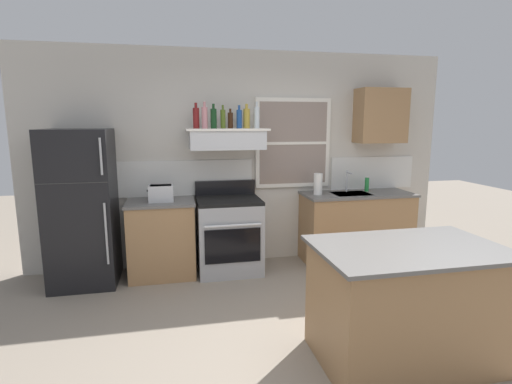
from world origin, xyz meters
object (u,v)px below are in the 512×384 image
at_px(bottle_dark_green_wine, 214,118).
at_px(paper_towel_roll, 318,184).
at_px(bottle_blue_liqueur, 239,119).
at_px(bottle_brown_stout, 230,120).
at_px(refrigerator, 82,208).
at_px(bottle_rose_pink, 205,117).
at_px(toaster, 161,193).
at_px(bottle_olive_oil_square, 223,119).
at_px(dish_soap_bottle, 367,184).
at_px(stove_range, 229,234).
at_px(bottle_red_label_wine, 196,118).
at_px(bottle_champagne_gold_foil, 246,118).
at_px(bottle_clear_tall, 257,117).
at_px(kitchen_island, 406,303).

distance_m(bottle_dark_green_wine, paper_towel_roll, 1.54).
bearing_deg(bottle_blue_liqueur, paper_towel_roll, -3.93).
bearing_deg(bottle_brown_stout, paper_towel_roll, -4.28).
bearing_deg(refrigerator, bottle_rose_pink, 3.05).
distance_m(bottle_brown_stout, bottle_blue_liqueur, 0.11).
xyz_separation_m(toaster, bottle_rose_pink, (0.53, 0.04, 0.87)).
height_order(bottle_olive_oil_square, dish_soap_bottle, bottle_olive_oil_square).
bearing_deg(refrigerator, bottle_olive_oil_square, 3.41).
bearing_deg(dish_soap_bottle, bottle_rose_pink, -177.69).
bearing_deg(toaster, stove_range, -0.54).
bearing_deg(bottle_blue_liqueur, bottle_olive_oil_square, -170.66).
xyz_separation_m(toaster, paper_towel_roll, (1.94, 0.03, 0.04)).
distance_m(refrigerator, bottle_rose_pink, 1.72).
distance_m(bottle_olive_oil_square, paper_towel_roll, 1.45).
xyz_separation_m(stove_range, bottle_red_label_wine, (-0.35, 0.10, 1.40)).
bearing_deg(bottle_blue_liqueur, bottle_red_label_wine, -179.16).
distance_m(bottle_olive_oil_square, dish_soap_bottle, 2.11).
bearing_deg(bottle_blue_liqueur, bottle_dark_green_wine, -169.21).
height_order(stove_range, bottle_dark_green_wine, bottle_dark_green_wine).
distance_m(bottle_brown_stout, dish_soap_bottle, 2.01).
bearing_deg(bottle_champagne_gold_foil, bottle_clear_tall, -16.52).
relative_size(bottle_olive_oil_square, bottle_clear_tall, 0.86).
relative_size(stove_range, bottle_rose_pink, 3.57).
relative_size(bottle_olive_oil_square, bottle_brown_stout, 1.17).
xyz_separation_m(bottle_red_label_wine, bottle_dark_green_wine, (0.20, -0.05, -0.01)).
bearing_deg(bottle_red_label_wine, toaster, -168.15).
xyz_separation_m(bottle_dark_green_wine, bottle_champagne_gold_foil, (0.40, 0.07, 0.00)).
bearing_deg(bottle_red_label_wine, refrigerator, -174.66).
xyz_separation_m(bottle_blue_liqueur, paper_towel_roll, (1.00, -0.07, -0.81)).
bearing_deg(toaster, bottle_dark_green_wine, 3.51).
bearing_deg(bottle_clear_tall, bottle_rose_pink, -176.86).
height_order(bottle_red_label_wine, kitchen_island, bottle_red_label_wine).
xyz_separation_m(refrigerator, bottle_brown_stout, (1.70, 0.14, 0.97)).
distance_m(paper_towel_roll, dish_soap_bottle, 0.74).
relative_size(stove_range, bottle_champagne_gold_foil, 3.78).
relative_size(bottle_blue_liqueur, bottle_clear_tall, 0.87).
distance_m(stove_range, bottle_brown_stout, 1.38).
bearing_deg(paper_towel_roll, bottle_champagne_gold_foil, 174.72).
relative_size(stove_range, kitchen_island, 0.78).
relative_size(bottle_olive_oil_square, kitchen_island, 0.19).
distance_m(refrigerator, paper_towel_roll, 2.81).
xyz_separation_m(bottle_champagne_gold_foil, paper_towel_roll, (0.90, -0.08, -0.82)).
height_order(bottle_brown_stout, dish_soap_bottle, bottle_brown_stout).
bearing_deg(bottle_red_label_wine, dish_soap_bottle, 1.01).
relative_size(toaster, bottle_olive_oil_square, 1.10).
distance_m(toaster, paper_towel_roll, 1.94).
bearing_deg(stove_range, bottle_blue_liqueur, 33.94).
bearing_deg(dish_soap_bottle, stove_range, -175.82).
bearing_deg(bottle_olive_oil_square, bottle_dark_green_wine, -166.69).
relative_size(bottle_rose_pink, kitchen_island, 0.22).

